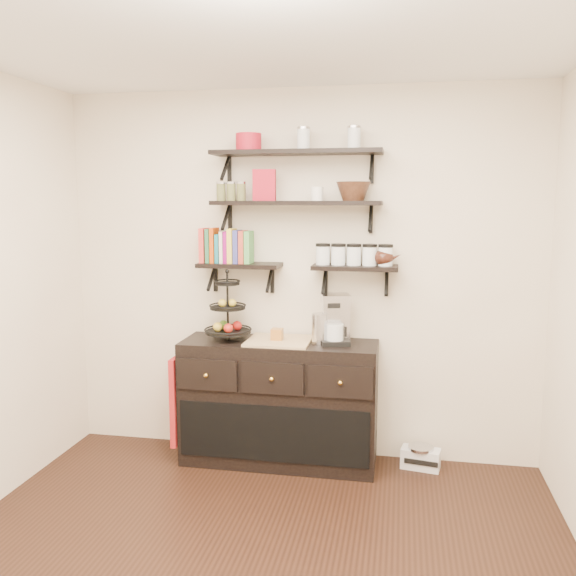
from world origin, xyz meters
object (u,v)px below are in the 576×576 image
at_px(sideboard, 279,402).
at_px(coffee_maker, 336,320).
at_px(fruit_stand, 228,317).
at_px(radio, 421,457).

distance_m(sideboard, coffee_maker, 0.74).
height_order(fruit_stand, coffee_maker, fruit_stand).
bearing_deg(radio, fruit_stand, -167.37).
bearing_deg(sideboard, fruit_stand, 179.48).
height_order(fruit_stand, radio, fruit_stand).
height_order(sideboard, coffee_maker, coffee_maker).
relative_size(coffee_maker, radio, 1.23).
xyz_separation_m(sideboard, radio, (1.02, 0.07, -0.37)).
height_order(coffee_maker, radio, coffee_maker).
bearing_deg(fruit_stand, sideboard, -0.52).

